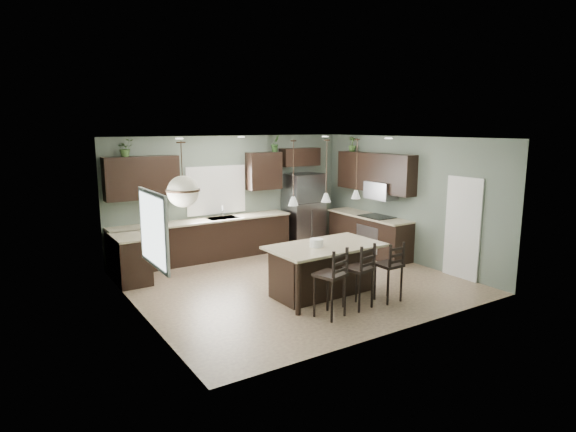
{
  "coord_description": "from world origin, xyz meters",
  "views": [
    {
      "loc": [
        -4.98,
        -7.55,
        3.01
      ],
      "look_at": [
        0.1,
        0.4,
        1.25
      ],
      "focal_mm": 30.0,
      "sensor_mm": 36.0,
      "label": 1
    }
  ],
  "objects_px": {
    "serving_dish": "(317,243)",
    "bar_stool_center": "(358,275)",
    "plant_back_left": "(125,148)",
    "kitchen_island": "(325,270)",
    "bar_stool_right": "(388,271)",
    "refrigerator": "(304,210)",
    "bar_stool_left": "(330,282)"
  },
  "relations": [
    {
      "from": "refrigerator",
      "to": "bar_stool_left",
      "type": "relative_size",
      "value": 1.61
    },
    {
      "from": "refrigerator",
      "to": "kitchen_island",
      "type": "xyz_separation_m",
      "value": [
        -1.74,
        -3.24,
        -0.46
      ]
    },
    {
      "from": "serving_dish",
      "to": "bar_stool_right",
      "type": "bearing_deg",
      "value": -42.09
    },
    {
      "from": "serving_dish",
      "to": "plant_back_left",
      "type": "xyz_separation_m",
      "value": [
        -2.34,
        3.43,
        1.58
      ]
    },
    {
      "from": "refrigerator",
      "to": "kitchen_island",
      "type": "relative_size",
      "value": 0.9
    },
    {
      "from": "bar_stool_right",
      "to": "plant_back_left",
      "type": "xyz_separation_m",
      "value": [
        -3.27,
        4.28,
        2.04
      ]
    },
    {
      "from": "bar_stool_center",
      "to": "plant_back_left",
      "type": "bearing_deg",
      "value": 111.47
    },
    {
      "from": "bar_stool_left",
      "to": "refrigerator",
      "type": "bearing_deg",
      "value": 45.31
    },
    {
      "from": "kitchen_island",
      "to": "plant_back_left",
      "type": "relative_size",
      "value": 5.71
    },
    {
      "from": "kitchen_island",
      "to": "serving_dish",
      "type": "distance_m",
      "value": 0.57
    },
    {
      "from": "bar_stool_center",
      "to": "plant_back_left",
      "type": "height_order",
      "value": "plant_back_left"
    },
    {
      "from": "kitchen_island",
      "to": "bar_stool_right",
      "type": "distance_m",
      "value": 1.13
    },
    {
      "from": "refrigerator",
      "to": "bar_stool_right",
      "type": "xyz_separation_m",
      "value": [
        -1.01,
        -4.09,
        -0.39
      ]
    },
    {
      "from": "refrigerator",
      "to": "kitchen_island",
      "type": "bearing_deg",
      "value": -118.3
    },
    {
      "from": "refrigerator",
      "to": "kitchen_island",
      "type": "height_order",
      "value": "refrigerator"
    },
    {
      "from": "kitchen_island",
      "to": "bar_stool_left",
      "type": "xyz_separation_m",
      "value": [
        -0.56,
        -0.88,
        0.11
      ]
    },
    {
      "from": "serving_dish",
      "to": "bar_stool_center",
      "type": "height_order",
      "value": "bar_stool_center"
    },
    {
      "from": "bar_stool_left",
      "to": "plant_back_left",
      "type": "height_order",
      "value": "plant_back_left"
    },
    {
      "from": "kitchen_island",
      "to": "bar_stool_center",
      "type": "relative_size",
      "value": 1.83
    },
    {
      "from": "bar_stool_center",
      "to": "bar_stool_left",
      "type": "bearing_deg",
      "value": 175.32
    },
    {
      "from": "bar_stool_left",
      "to": "bar_stool_right",
      "type": "bearing_deg",
      "value": -14.27
    },
    {
      "from": "refrigerator",
      "to": "serving_dish",
      "type": "height_order",
      "value": "refrigerator"
    },
    {
      "from": "serving_dish",
      "to": "bar_stool_left",
      "type": "bearing_deg",
      "value": -112.6
    },
    {
      "from": "plant_back_left",
      "to": "bar_stool_right",
      "type": "bearing_deg",
      "value": -52.58
    },
    {
      "from": "bar_stool_left",
      "to": "bar_stool_center",
      "type": "height_order",
      "value": "bar_stool_left"
    },
    {
      "from": "bar_stool_right",
      "to": "plant_back_left",
      "type": "distance_m",
      "value": 5.76
    },
    {
      "from": "bar_stool_center",
      "to": "bar_stool_right",
      "type": "distance_m",
      "value": 0.66
    },
    {
      "from": "refrigerator",
      "to": "bar_stool_left",
      "type": "xyz_separation_m",
      "value": [
        -2.31,
        -4.11,
        -0.35
      ]
    },
    {
      "from": "refrigerator",
      "to": "plant_back_left",
      "type": "distance_m",
      "value": 4.59
    },
    {
      "from": "serving_dish",
      "to": "bar_stool_center",
      "type": "xyz_separation_m",
      "value": [
        0.28,
        -0.81,
        -0.43
      ]
    },
    {
      "from": "refrigerator",
      "to": "serving_dish",
      "type": "distance_m",
      "value": 3.78
    },
    {
      "from": "kitchen_island",
      "to": "bar_stool_center",
      "type": "height_order",
      "value": "bar_stool_center"
    }
  ]
}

